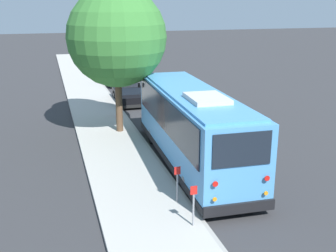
% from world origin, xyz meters
% --- Properties ---
extents(ground_plane, '(160.00, 160.00, 0.00)m').
position_xyz_m(ground_plane, '(0.00, 0.00, 0.00)').
color(ground_plane, '#333335').
extents(sidewalk_slab, '(80.00, 3.07, 0.15)m').
position_xyz_m(sidewalk_slab, '(0.00, 3.54, 0.07)').
color(sidewalk_slab, '#B2AFA8').
rests_on(sidewalk_slab, ground).
extents(curb_strip, '(80.00, 0.14, 0.15)m').
position_xyz_m(curb_strip, '(0.00, 1.93, 0.07)').
color(curb_strip, '#9D9A94').
rests_on(curb_strip, ground).
extents(shuttle_bus, '(10.59, 2.81, 3.41)m').
position_xyz_m(shuttle_bus, '(-0.09, 0.55, 1.83)').
color(shuttle_bus, '#4C93D1').
rests_on(shuttle_bus, ground).
extents(parked_sedan_black, '(4.35, 1.79, 1.30)m').
position_xyz_m(parked_sedan_black, '(11.79, 0.99, 0.61)').
color(parked_sedan_black, black).
rests_on(parked_sedan_black, ground).
extents(parked_sedan_navy, '(4.67, 1.79, 1.27)m').
position_xyz_m(parked_sedan_navy, '(19.09, 0.71, 0.59)').
color(parked_sedan_navy, '#19234C').
rests_on(parked_sedan_navy, ground).
extents(parked_sedan_white, '(4.27, 1.87, 1.26)m').
position_xyz_m(parked_sedan_white, '(25.36, 0.96, 0.58)').
color(parked_sedan_white, silver).
rests_on(parked_sedan_white, ground).
extents(street_tree, '(5.04, 5.04, 8.21)m').
position_xyz_m(street_tree, '(5.19, 2.81, 5.43)').
color(street_tree, brown).
rests_on(street_tree, sidewalk_slab).
extents(sign_post_near, '(0.06, 0.22, 1.33)m').
position_xyz_m(sign_post_near, '(-5.39, 2.32, 0.84)').
color(sign_post_near, gray).
rests_on(sign_post_near, sidewalk_slab).
extents(sign_post_far, '(0.06, 0.22, 1.31)m').
position_xyz_m(sign_post_far, '(-3.72, 2.32, 0.83)').
color(sign_post_far, gray).
rests_on(sign_post_far, sidewalk_slab).
extents(fire_hydrant, '(0.22, 0.22, 0.81)m').
position_xyz_m(fire_hydrant, '(8.00, 2.38, 0.55)').
color(fire_hydrant, red).
rests_on(fire_hydrant, sidewalk_slab).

